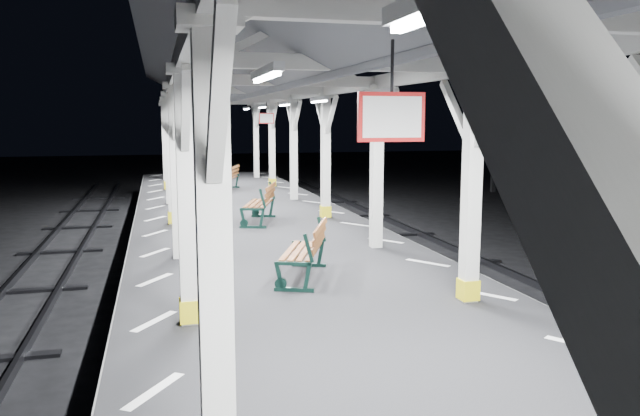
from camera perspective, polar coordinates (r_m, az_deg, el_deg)
name	(u,v)px	position (r m, az deg, el deg)	size (l,w,h in m)	color
platform	(388,410)	(7.19, 6.21, -17.90)	(6.00, 50.00, 1.00)	black
hazard_stripes_left	(154,391)	(6.58, -14.93, -15.86)	(1.00, 48.00, 0.01)	silver
hazard_stripes_right	(584,346)	(8.14, 22.96, -11.50)	(1.00, 48.00, 0.01)	silver
canopy	(395,27)	(6.51, 6.84, 16.10)	(5.40, 49.00, 4.65)	beige
bench_mid	(308,249)	(10.39, -1.11, -3.81)	(1.21, 1.83, 0.93)	black
bench_far	(262,202)	(16.05, -5.29, 0.52)	(1.19, 1.94, 0.99)	black
bench_extra	(230,177)	(23.53, -8.26, 2.80)	(1.11, 1.80, 0.92)	black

